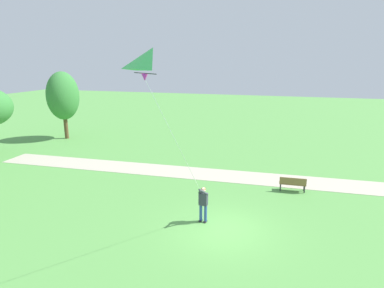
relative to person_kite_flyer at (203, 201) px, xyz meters
The scene contains 6 objects.
ground_plane 1.56m from the person_kite_flyer, 114.75° to the right, with size 120.00×120.00×0.00m, color #569947.
walkway_path 6.69m from the person_kite_flyer, ahead, with size 2.40×32.00×0.02m, color #B7AD99.
person_kite_flyer is the anchor object (origin of this frame).
flying_kite 7.70m from the person_kite_flyer, behind, with size 4.88×1.60×5.97m.
park_bench_near_walkway 6.54m from the person_kite_flyer, 39.10° to the right, with size 0.50×1.52×0.88m.
tree_treeline_center 21.65m from the person_kite_flyer, 53.24° to the left, with size 3.36×2.79×6.48m.
Camera 1 is at (-13.08, -2.37, 7.43)m, focal length 30.24 mm.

